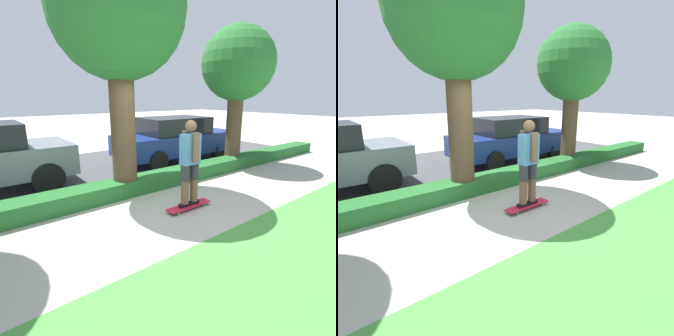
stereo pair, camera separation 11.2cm
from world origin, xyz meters
TOP-DOWN VIEW (x-y plane):
  - ground_plane at (0.00, 0.00)m, footprint 60.00×60.00m
  - street_asphalt at (0.00, 4.20)m, footprint 16.15×5.00m
  - hedge_row at (0.00, 1.60)m, footprint 16.15×0.60m
  - skateboard at (0.25, 0.09)m, footprint 1.03×0.24m
  - skater_person at (0.25, 0.09)m, footprint 0.50×0.44m
  - tree_mid at (-0.37, 1.62)m, footprint 2.76×2.76m
  - tree_far at (3.73, 1.85)m, footprint 2.22×2.22m
  - parked_car_middle at (2.69, 3.52)m, footprint 4.46×1.88m

SIDE VIEW (x-z plane):
  - ground_plane at x=0.00m, z-range 0.00..0.00m
  - street_asphalt at x=0.00m, z-range 0.00..0.01m
  - skateboard at x=0.25m, z-range 0.03..0.11m
  - hedge_row at x=0.00m, z-range 0.00..0.37m
  - parked_car_middle at x=2.69m, z-range 0.03..1.57m
  - skater_person at x=0.25m, z-range 0.14..1.86m
  - tree_far at x=3.73m, z-range 0.94..5.23m
  - tree_mid at x=-0.37m, z-range 1.16..6.45m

